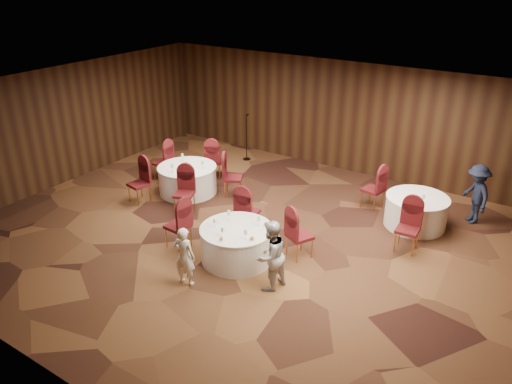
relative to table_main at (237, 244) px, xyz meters
The scene contains 15 objects.
ground 1.01m from the table_main, 115.64° to the left, with size 12.00×12.00×0.00m, color black.
room_shell 1.84m from the table_main, 115.64° to the left, with size 12.00×12.00×12.00m.
table_main is the anchor object (origin of this frame).
table_left 3.65m from the table_main, 146.44° to the left, with size 1.57×1.57×0.74m.
table_right 4.41m from the table_main, 52.81° to the left, with size 1.44×1.44×0.74m.
chairs_main 0.64m from the table_main, 116.19° to the left, with size 3.04×1.93×1.00m.
chairs_left 3.66m from the table_main, 146.51° to the left, with size 2.94×3.03×1.00m.
chairs_right 3.76m from the table_main, 55.26° to the left, with size 1.97×2.14×1.00m.
tabletop_main 0.50m from the table_main, 31.85° to the right, with size 1.03×1.14×0.22m.
tabletop_left 3.67m from the table_main, 146.57° to the left, with size 0.86×0.79×0.22m.
tabletop_right 4.35m from the table_main, 48.94° to the left, with size 0.08×0.08×0.22m.
mic_stand 5.81m from the table_main, 122.22° to the left, with size 0.24×0.24×1.46m.
woman_a 1.31m from the table_main, 104.90° to the right, with size 0.45×0.29×1.22m, color white.
woman_b 1.24m from the table_main, 22.62° to the right, with size 0.69×0.54×1.42m, color silver.
man_c 5.83m from the table_main, 49.93° to the left, with size 0.94×0.54×1.46m, color black.
Camera 1 is at (5.64, -8.08, 5.71)m, focal length 35.00 mm.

